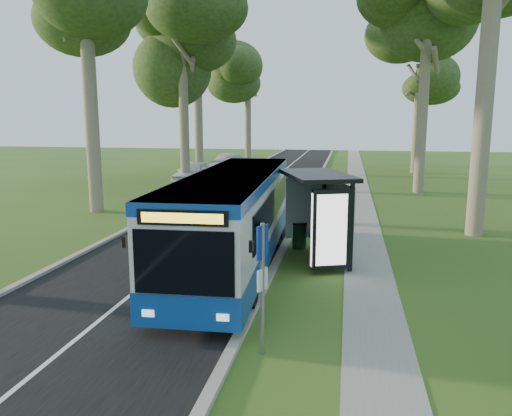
{
  "coord_description": "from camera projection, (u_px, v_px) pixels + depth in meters",
  "views": [
    {
      "loc": [
        2.25,
        -15.52,
        4.82
      ],
      "look_at": [
        -0.96,
        1.85,
        1.6
      ],
      "focal_mm": 35.0,
      "sensor_mm": 36.0,
      "label": 1
    }
  ],
  "objects": [
    {
      "name": "kerb_west",
      "position": [
        174.0,
        206.0,
        27.2
      ],
      "size": [
        0.25,
        100.0,
        0.12
      ],
      "primitive_type": "cube",
      "color": "#9E9B93",
      "rests_on": "ground"
    },
    {
      "name": "kerb_east",
      "position": [
        302.0,
        210.0,
        25.95
      ],
      "size": [
        0.25,
        100.0,
        0.12
      ],
      "primitive_type": "cube",
      "color": "#9E9B93",
      "rests_on": "ground"
    },
    {
      "name": "ground",
      "position": [
        275.0,
        267.0,
        16.28
      ],
      "size": [
        120.0,
        120.0,
        0.0
      ],
      "primitive_type": "plane",
      "color": "#34541A",
      "rests_on": "ground"
    },
    {
      "name": "tree_west_d",
      "position": [
        197.0,
        20.0,
        42.99
      ],
      "size": [
        5.2,
        5.2,
        17.69
      ],
      "color": "#7A6B56",
      "rests_on": "ground"
    },
    {
      "name": "car_white",
      "position": [
        193.0,
        173.0,
        36.38
      ],
      "size": [
        2.01,
        4.97,
        1.69
      ],
      "primitive_type": "imported",
      "rotation": [
        0.0,
        0.0,
        0.0
      ],
      "color": "white",
      "rests_on": "ground"
    },
    {
      "name": "litter_bin",
      "position": [
        299.0,
        235.0,
        18.56
      ],
      "size": [
        0.56,
        0.56,
        0.97
      ],
      "rotation": [
        0.0,
        0.0,
        -0.03
      ],
      "color": "black",
      "rests_on": "ground"
    },
    {
      "name": "tree_west_c",
      "position": [
        182.0,
        34.0,
        33.46
      ],
      "size": [
        5.2,
        5.2,
        13.9
      ],
      "color": "#7A6B56",
      "rests_on": "ground"
    },
    {
      "name": "road",
      "position": [
        237.0,
        209.0,
        26.58
      ],
      "size": [
        7.0,
        100.0,
        0.02
      ],
      "primitive_type": "cube",
      "color": "black",
      "rests_on": "ground"
    },
    {
      "name": "bus",
      "position": [
        234.0,
        219.0,
        16.06
      ],
      "size": [
        2.91,
        11.71,
        3.08
      ],
      "rotation": [
        0.0,
        0.0,
        0.04
      ],
      "color": "silver",
      "rests_on": "ground"
    },
    {
      "name": "centre_line",
      "position": [
        237.0,
        209.0,
        26.58
      ],
      "size": [
        0.12,
        100.0,
        0.0
      ],
      "primitive_type": "cube",
      "color": "white",
      "rests_on": "road"
    },
    {
      "name": "footpath",
      "position": [
        361.0,
        213.0,
        25.42
      ],
      "size": [
        1.5,
        100.0,
        0.02
      ],
      "primitive_type": "cube",
      "color": "gray",
      "rests_on": "ground"
    },
    {
      "name": "tree_east_c",
      "position": [
        428.0,
        20.0,
        30.57
      ],
      "size": [
        5.2,
        5.2,
        14.43
      ],
      "color": "#7A6B56",
      "rests_on": "ground"
    },
    {
      "name": "bus_stop_sign",
      "position": [
        262.0,
        275.0,
        10.01
      ],
      "size": [
        0.19,
        0.37,
        2.77
      ],
      "rotation": [
        0.0,
        0.0,
        -0.4
      ],
      "color": "gray",
      "rests_on": "ground"
    },
    {
      "name": "car_silver",
      "position": [
        227.0,
        162.0,
        46.19
      ],
      "size": [
        2.72,
        4.71,
        1.47
      ],
      "primitive_type": "imported",
      "rotation": [
        0.0,
        0.0,
        -0.28
      ],
      "color": "#A2A5A9",
      "rests_on": "ground"
    },
    {
      "name": "bus_shelter",
      "position": [
        320.0,
        201.0,
        16.22
      ],
      "size": [
        2.96,
        3.91,
        2.99
      ],
      "rotation": [
        0.0,
        0.0,
        0.35
      ],
      "color": "black",
      "rests_on": "ground"
    },
    {
      "name": "tree_east_d",
      "position": [
        420.0,
        62.0,
        42.19
      ],
      "size": [
        5.2,
        5.2,
        12.72
      ],
      "color": "#7A6B56",
      "rests_on": "ground"
    },
    {
      "name": "tree_west_e",
      "position": [
        248.0,
        65.0,
        52.72
      ],
      "size": [
        5.2,
        5.2,
        13.88
      ],
      "color": "#7A6B56",
      "rests_on": "ground"
    }
  ]
}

